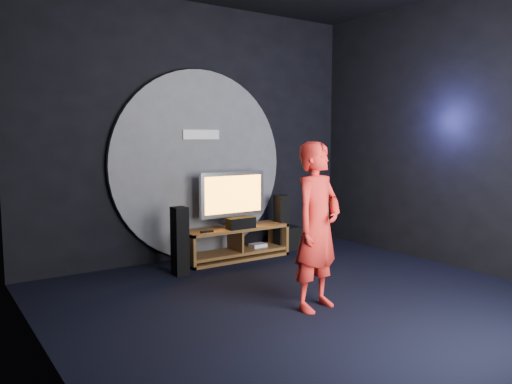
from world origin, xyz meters
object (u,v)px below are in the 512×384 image
tv (233,197)px  player (317,226)px  tower_speaker_left (180,241)px  tower_speaker_right (281,224)px  media_console (236,245)px  subwoofer (288,238)px

tv → player: player is taller
tower_speaker_left → tower_speaker_right: 1.79m
tv → player: size_ratio=0.61×
media_console → player: player is taller
tower_speaker_left → media_console: bearing=17.0°
subwoofer → player: bearing=-121.7°
subwoofer → tower_speaker_right: bearing=-154.3°
tower_speaker_right → player: size_ratio=0.51×
media_console → tv: 0.68m
media_console → player: (-0.40, -2.15, 0.63)m
media_console → subwoofer: size_ratio=4.43×
tower_speaker_left → tower_speaker_right: size_ratio=1.00×
tower_speaker_right → player: bearing=-118.9°
tower_speaker_left → player: 1.98m
media_console → tower_speaker_right: bearing=-1.5°
media_console → tv: bearing=95.6°
tv → tower_speaker_right: (0.78, -0.09, -0.45)m
media_console → tower_speaker_right: 0.81m
tower_speaker_right → player: (-1.17, -2.13, 0.40)m
tower_speaker_right → subwoofer: (0.20, 0.10, -0.25)m
media_console → tower_speaker_right: size_ratio=1.81×
tower_speaker_left → tower_speaker_right: bearing=9.1°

